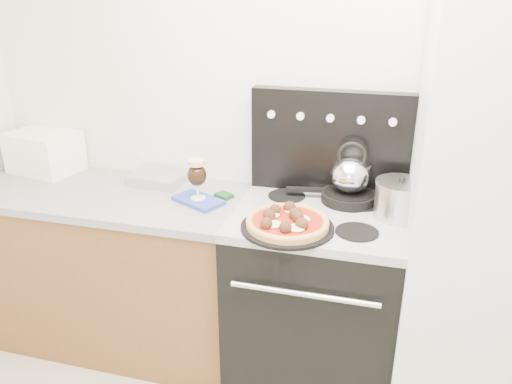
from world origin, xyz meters
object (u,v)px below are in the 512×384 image
(base_cabinet, at_px, (114,270))
(tea_kettle, at_px, (351,172))
(skillet, at_px, (349,197))
(pizza, at_px, (288,221))
(fridge, at_px, (489,228))
(beer_glass, at_px, (197,179))
(pizza_pan, at_px, (287,227))
(stock_pot, at_px, (400,200))
(stove_body, at_px, (314,302))
(toaster_oven, at_px, (45,152))
(oven_mitt, at_px, (198,201))

(base_cabinet, xyz_separation_m, tea_kettle, (1.22, 0.14, 0.64))
(skillet, bearing_deg, pizza, -122.11)
(base_cabinet, bearing_deg, fridge, -1.59)
(skillet, bearing_deg, beer_glass, -167.58)
(base_cabinet, height_order, pizza_pan, pizza_pan)
(tea_kettle, bearing_deg, stock_pot, -7.49)
(pizza, distance_m, stock_pot, 0.51)
(stove_body, bearing_deg, beer_glass, 178.94)
(fridge, distance_m, pizza, 0.82)
(fridge, relative_size, skillet, 7.31)
(base_cabinet, relative_size, stock_pot, 6.74)
(fridge, bearing_deg, skillet, 161.98)
(base_cabinet, height_order, fridge, fridge)
(fridge, relative_size, beer_glass, 9.56)
(base_cabinet, xyz_separation_m, toaster_oven, (-0.46, 0.18, 0.58))
(oven_mitt, xyz_separation_m, stock_pot, (0.93, 0.04, 0.09))
(pizza_pan, bearing_deg, beer_glass, 157.29)
(base_cabinet, height_order, oven_mitt, oven_mitt)
(pizza, xyz_separation_m, skillet, (0.22, 0.35, -0.01))
(oven_mitt, relative_size, skillet, 0.92)
(beer_glass, bearing_deg, pizza_pan, -22.71)
(skillet, bearing_deg, oven_mitt, -167.58)
(fridge, xyz_separation_m, beer_glass, (-1.28, 0.04, 0.07))
(beer_glass, relative_size, stock_pot, 0.92)
(toaster_oven, bearing_deg, pizza_pan, -4.62)
(toaster_oven, xyz_separation_m, skillet, (1.68, -0.04, -0.07))
(toaster_oven, distance_m, pizza, 1.51)
(beer_glass, relative_size, tea_kettle, 0.97)
(tea_kettle, bearing_deg, oven_mitt, -148.46)
(stove_body, distance_m, beer_glass, 0.82)
(skillet, bearing_deg, tea_kettle, 0.00)
(toaster_oven, distance_m, skillet, 1.68)
(pizza, relative_size, tea_kettle, 1.69)
(beer_glass, xyz_separation_m, stock_pot, (0.93, 0.04, -0.02))
(fridge, bearing_deg, stock_pot, 167.93)
(oven_mitt, relative_size, stock_pot, 1.11)
(base_cabinet, relative_size, toaster_oven, 4.08)
(oven_mitt, distance_m, pizza, 0.52)
(tea_kettle, bearing_deg, stove_body, -105.89)
(skillet, distance_m, stock_pot, 0.26)
(oven_mitt, bearing_deg, skillet, 12.42)
(stove_body, relative_size, pizza_pan, 2.23)
(beer_glass, height_order, skillet, beer_glass)
(toaster_oven, distance_m, oven_mitt, 1.01)
(base_cabinet, xyz_separation_m, beer_glass, (0.52, -0.01, 0.59))
(oven_mitt, height_order, stock_pot, stock_pot)
(pizza, bearing_deg, beer_glass, 157.29)
(stove_body, relative_size, beer_glass, 4.43)
(toaster_oven, xyz_separation_m, pizza, (1.46, -0.40, -0.05))
(pizza_pan, bearing_deg, base_cabinet, 167.89)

